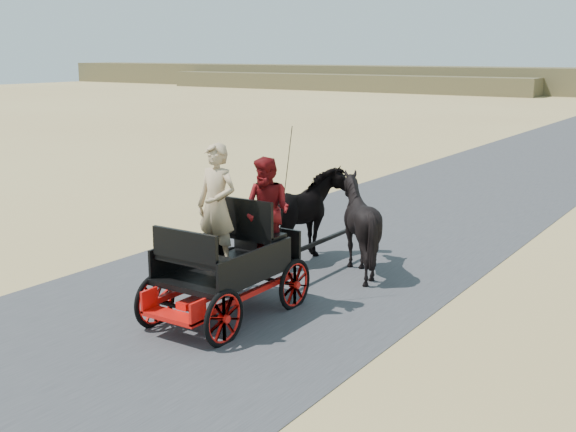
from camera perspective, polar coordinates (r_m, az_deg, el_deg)
The scene contains 8 objects.
ground at distance 10.04m, azimuth -12.30°, elevation -9.57°, with size 140.00×140.00×0.00m, color tan.
road at distance 10.04m, azimuth -12.31°, elevation -9.55°, with size 6.00×140.00×0.01m, color #38383A.
ridge_near at distance 74.20m, azimuth 3.98°, elevation 10.50°, with size 40.00×4.00×1.60m, color brown.
carriage at distance 10.59m, azimuth -4.83°, elevation -6.04°, with size 1.30×2.40×0.72m, color black, non-canonical shape.
horse_left at distance 13.12m, azimuth 1.39°, elevation -0.07°, with size 0.91×2.01×1.70m, color black.
horse_right at distance 12.59m, azimuth 5.63°, elevation -0.69°, with size 1.37×1.54×1.70m, color black.
driver_man at distance 10.42m, azimuth -5.65°, elevation 0.81°, with size 0.66×0.43×1.80m, color tan.
passenger_woman at distance 10.57m, azimuth -1.65°, elevation 0.43°, with size 0.77×0.60×1.58m, color #660C0F.
Camera 1 is at (6.78, -6.38, 3.78)m, focal length 45.00 mm.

